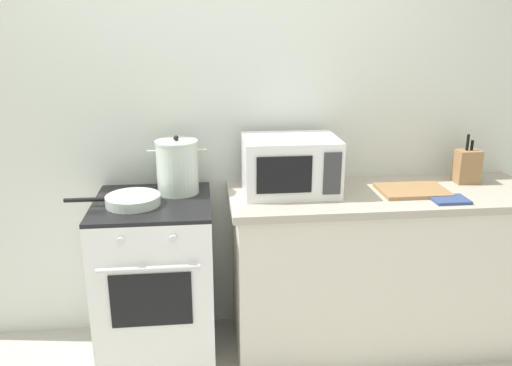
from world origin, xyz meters
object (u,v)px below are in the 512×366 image
object	(u,v)px
stock_pot	(177,167)
knife_block	(467,166)
stove	(157,281)
cutting_board	(413,190)
oven_mitt	(450,200)
frying_pan	(132,200)
microwave	(290,165)

from	to	relation	value
stock_pot	knife_block	world-z (taller)	stock_pot
stove	knife_block	xyz separation A→B (m)	(1.76, 0.14, 0.56)
stove	stock_pot	size ratio (longest dim) A/B	2.93
cutting_board	oven_mitt	size ratio (longest dim) A/B	2.00
stove	oven_mitt	world-z (taller)	oven_mitt
stove	frying_pan	distance (m)	0.50
stock_pot	cutting_board	distance (m)	1.27
microwave	knife_block	xyz separation A→B (m)	(1.03, 0.06, -0.05)
oven_mitt	stock_pot	bearing A→B (deg)	168.31
cutting_board	frying_pan	bearing A→B (deg)	-178.20
frying_pan	oven_mitt	distance (m)	1.62
frying_pan	stock_pot	bearing A→B (deg)	37.81
stock_pot	frying_pan	world-z (taller)	stock_pot
stock_pot	knife_block	size ratio (longest dim) A/B	1.12
cutting_board	oven_mitt	distance (m)	0.21
cutting_board	knife_block	world-z (taller)	knife_block
stove	microwave	distance (m)	0.96
oven_mitt	microwave	bearing A→B (deg)	163.30
cutting_board	stove	bearing A→B (deg)	-179.95
frying_pan	microwave	distance (m)	0.84
stock_pot	knife_block	distance (m)	1.63
stove	frying_pan	world-z (taller)	frying_pan
stove	cutting_board	world-z (taller)	cutting_board
frying_pan	cutting_board	size ratio (longest dim) A/B	1.32
microwave	cutting_board	distance (m)	0.68
microwave	cutting_board	xyz separation A→B (m)	(0.66, -0.08, -0.14)
stove	stock_pot	world-z (taller)	stock_pot
knife_block	oven_mitt	size ratio (longest dim) A/B	1.56
frying_pan	microwave	size ratio (longest dim) A/B	0.95
oven_mitt	cutting_board	bearing A→B (deg)	129.70
stove	microwave	bearing A→B (deg)	6.18
cutting_board	knife_block	bearing A→B (deg)	20.68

